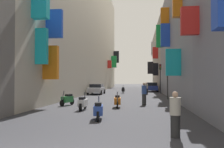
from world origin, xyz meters
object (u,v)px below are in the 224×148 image
object	(u,v)px
scooter_blue	(98,110)
pedestrian_near_left	(175,115)
parked_car_red	(150,86)
traffic_light_far_corner	(167,71)
parked_car_blue	(152,87)
traffic_light_near_corner	(160,74)
pedestrian_near_right	(147,88)
scooter_orange	(117,101)
scooter_black	(123,90)
pedestrian_crossing	(144,94)
parked_car_silver	(97,89)
scooter_white	(83,103)
scooter_green	(67,99)

from	to	relation	value
scooter_blue	pedestrian_near_left	xyz separation A→B (m)	(3.24, -3.38, 0.31)
parked_car_red	traffic_light_far_corner	bearing A→B (deg)	-87.77
parked_car_blue	traffic_light_near_corner	world-z (taller)	traffic_light_near_corner
traffic_light_near_corner	pedestrian_near_right	bearing A→B (deg)	-141.13
scooter_blue	traffic_light_far_corner	size ratio (longest dim) A/B	0.45
scooter_orange	pedestrian_near_left	distance (m)	9.05
scooter_black	scooter_blue	bearing A→B (deg)	-88.83
parked_car_red	pedestrian_near_left	bearing A→B (deg)	-90.85
pedestrian_near_right	traffic_light_near_corner	bearing A→B (deg)	38.87
pedestrian_crossing	parked_car_silver	bearing A→B (deg)	114.85
pedestrian_crossing	pedestrian_near_left	size ratio (longest dim) A/B	1.11
parked_car_silver	scooter_white	world-z (taller)	parked_car_silver
scooter_black	scooter_green	world-z (taller)	same
scooter_green	scooter_orange	bearing A→B (deg)	-13.56
parked_car_blue	pedestrian_near_left	distance (m)	31.58
parked_car_silver	traffic_light_far_corner	distance (m)	11.64
parked_car_red	pedestrian_near_right	size ratio (longest dim) A/B	2.74
pedestrian_near_left	pedestrian_crossing	bearing A→B (deg)	94.97
parked_car_red	scooter_green	bearing A→B (deg)	-103.99
parked_car_silver	pedestrian_near_right	xyz separation A→B (m)	(6.63, 0.05, 0.07)
scooter_green	traffic_light_far_corner	size ratio (longest dim) A/B	0.42
parked_car_silver	pedestrian_crossing	size ratio (longest dim) A/B	2.50
scooter_green	pedestrian_near_left	distance (m)	11.67
scooter_black	scooter_green	size ratio (longest dim) A/B	1.05
pedestrian_near_right	traffic_light_near_corner	distance (m)	3.13
scooter_orange	scooter_green	bearing A→B (deg)	166.44
scooter_orange	pedestrian_near_right	size ratio (longest dim) A/B	1.16
parked_car_red	scooter_black	world-z (taller)	parked_car_red
parked_car_red	parked_car_silver	world-z (taller)	parked_car_silver
parked_car_blue	scooter_black	world-z (taller)	parked_car_blue
scooter_blue	pedestrian_near_left	bearing A→B (deg)	-46.16
parked_car_blue	traffic_light_near_corner	size ratio (longest dim) A/B	1.07
scooter_white	pedestrian_near_left	distance (m)	8.47
scooter_green	traffic_light_far_corner	bearing A→B (deg)	39.06
pedestrian_near_right	scooter_white	bearing A→B (deg)	-104.70
scooter_blue	traffic_light_far_corner	xyz separation A→B (m)	(4.70, 12.79, 2.39)
scooter_black	traffic_light_near_corner	world-z (taller)	traffic_light_near_corner
scooter_white	pedestrian_near_right	distance (m)	17.52
scooter_white	pedestrian_near_left	xyz separation A→B (m)	(4.88, -6.92, 0.31)
parked_car_red	traffic_light_far_corner	world-z (taller)	traffic_light_far_corner
pedestrian_near_right	traffic_light_near_corner	world-z (taller)	traffic_light_near_corner
parked_car_silver	scooter_orange	distance (m)	15.79
pedestrian_near_right	traffic_light_near_corner	size ratio (longest dim) A/B	0.40
scooter_orange	traffic_light_far_corner	size ratio (longest dim) A/B	0.45
pedestrian_near_left	pedestrian_near_right	bearing A→B (deg)	91.04
parked_car_red	parked_car_silver	xyz separation A→B (m)	(-7.64, -14.97, 0.02)
parked_car_red	scooter_green	distance (m)	30.13
parked_car_blue	scooter_blue	world-z (taller)	parked_car_blue
scooter_orange	pedestrian_near_left	xyz separation A→B (m)	(2.80, -8.60, 0.31)
parked_car_silver	scooter_green	xyz separation A→B (m)	(0.36, -14.26, -0.26)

